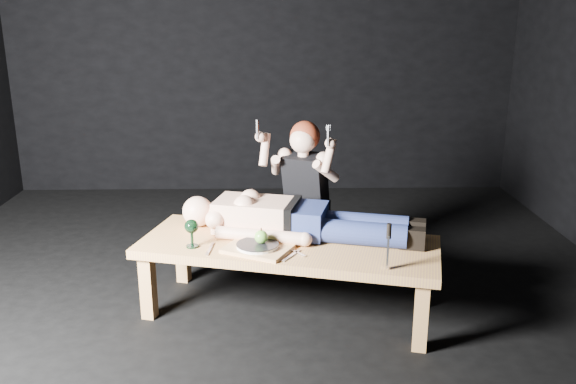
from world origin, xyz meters
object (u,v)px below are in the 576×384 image
(lying_man, at_px, (302,216))
(serving_tray, at_px, (258,249))
(goblet, at_px, (192,233))
(carving_knife, at_px, (388,247))
(kneeling_woman, at_px, (309,195))
(table, at_px, (288,277))

(lying_man, distance_m, serving_tray, 0.38)
(goblet, bearing_deg, carving_knife, -17.42)
(lying_man, xyz_separation_m, serving_tray, (-0.27, -0.25, -0.11))
(serving_tray, bearing_deg, kneeling_woman, 65.38)
(serving_tray, relative_size, carving_knife, 1.41)
(table, height_order, lying_man, lying_man)
(kneeling_woman, height_order, goblet, kneeling_woman)
(serving_tray, height_order, carving_knife, carving_knife)
(kneeling_woman, distance_m, goblet, 0.99)
(serving_tray, xyz_separation_m, goblet, (-0.38, 0.06, 0.07))
(table, relative_size, goblet, 10.44)
(table, distance_m, lying_man, 0.38)
(table, relative_size, serving_tray, 4.88)
(table, xyz_separation_m, lying_man, (0.09, 0.13, 0.35))
(kneeling_woman, xyz_separation_m, serving_tray, (-0.34, -0.74, -0.10))
(table, height_order, kneeling_woman, kneeling_woman)
(serving_tray, distance_m, carving_knife, 0.76)
(lying_man, xyz_separation_m, carving_knife, (0.43, -0.53, 0.00))
(goblet, bearing_deg, lying_man, 16.14)
(serving_tray, xyz_separation_m, carving_knife, (0.70, -0.28, 0.12))
(goblet, relative_size, carving_knife, 0.66)
(goblet, xyz_separation_m, carving_knife, (1.08, -0.34, 0.04))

